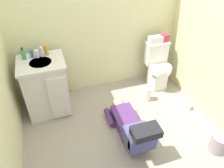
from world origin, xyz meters
TOP-DOWN VIEW (x-y plane):
  - ground_plane at (0.00, 0.00)m, footprint 3.00×3.01m
  - wall_back at (0.00, 1.05)m, footprint 2.66×0.08m
  - wall_right at (1.29, 0.00)m, footprint 0.08×2.01m
  - toilet at (0.90, 0.72)m, footprint 0.36×0.46m
  - vanity_cabinet at (-0.84, 0.66)m, footprint 0.60×0.53m
  - faucet at (-0.84, 0.80)m, footprint 0.02×0.02m
  - person_plumber at (0.10, -0.18)m, footprint 0.39×1.06m
  - tissue_box at (0.86, 0.81)m, footprint 0.22×0.11m
  - toiletry_bag at (1.01, 0.81)m, footprint 0.12×0.09m
  - soap_dispenser at (-1.03, 0.78)m, footprint 0.06×0.06m
  - bottle_blue at (-0.94, 0.80)m, footprint 0.05×0.05m
  - bottle_white at (-0.87, 0.78)m, footprint 0.06×0.06m
  - bottle_clear at (-0.80, 0.78)m, footprint 0.04×0.04m
  - bottle_amber at (-0.75, 0.81)m, footprint 0.06×0.06m
  - trash_can at (1.03, -0.71)m, footprint 0.21×0.21m
  - paper_towel_roll at (0.60, 0.40)m, footprint 0.11×0.11m
  - toilet_paper_roll at (1.09, 0.04)m, footprint 0.11×0.11m

SIDE VIEW (x-z plane):
  - ground_plane at x=0.00m, z-range -0.04..0.00m
  - toilet_paper_roll at x=1.09m, z-range 0.00..0.10m
  - paper_towel_roll at x=0.60m, z-range 0.00..0.23m
  - trash_can at x=1.03m, z-range 0.00..0.24m
  - person_plumber at x=0.10m, z-range -0.08..0.44m
  - toilet at x=0.90m, z-range -0.01..0.74m
  - vanity_cabinet at x=-0.84m, z-range 0.01..0.83m
  - tissue_box at x=0.86m, z-range 0.75..0.85m
  - toiletry_bag at x=1.01m, z-range 0.75..0.86m
  - faucet at x=-0.84m, z-range 0.82..0.92m
  - bottle_white at x=-0.87m, z-range 0.82..0.92m
  - bottle_blue at x=-0.94m, z-range 0.82..0.93m
  - soap_dispenser at x=-1.03m, z-range 0.80..0.97m
  - bottle_clear at x=-0.80m, z-range 0.82..0.96m
  - bottle_amber at x=-0.75m, z-range 0.82..0.96m
  - wall_back at x=0.00m, z-range 0.00..2.40m
  - wall_right at x=1.29m, z-range 0.00..2.40m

